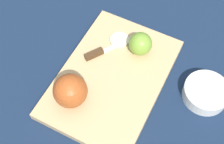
# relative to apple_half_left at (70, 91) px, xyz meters

# --- Properties ---
(ground_plane) EXTENTS (4.00, 4.00, 0.00)m
(ground_plane) POSITION_rel_apple_half_left_xyz_m (0.10, -0.08, -0.07)
(ground_plane) COLOR #14233D
(cutting_board) EXTENTS (0.44, 0.33, 0.02)m
(cutting_board) POSITION_rel_apple_half_left_xyz_m (0.10, -0.08, -0.06)
(cutting_board) COLOR tan
(cutting_board) RESTS_ON ground_plane
(apple_half_left) EXTENTS (0.09, 0.09, 0.09)m
(apple_half_left) POSITION_rel_apple_half_left_xyz_m (0.00, 0.00, 0.00)
(apple_half_left) COLOR #AD4C1E
(apple_half_left) RESTS_ON cutting_board
(apple_half_right) EXTENTS (0.07, 0.07, 0.07)m
(apple_half_right) POSITION_rel_apple_half_left_xyz_m (0.20, -0.13, -0.01)
(apple_half_right) COLOR olive
(apple_half_right) RESTS_ON cutting_board
(knife) EXTENTS (0.13, 0.12, 0.02)m
(knife) POSITION_rel_apple_half_left_xyz_m (0.16, -0.02, -0.04)
(knife) COLOR silver
(knife) RESTS_ON cutting_board
(apple_slice) EXTENTS (0.06, 0.06, 0.01)m
(apple_slice) POSITION_rel_apple_half_left_xyz_m (0.22, -0.06, -0.04)
(apple_slice) COLOR beige
(apple_slice) RESTS_ON cutting_board
(bowl) EXTENTS (0.12, 0.12, 0.04)m
(bowl) POSITION_rel_apple_half_left_xyz_m (0.13, -0.33, -0.05)
(bowl) COLOR silver
(bowl) RESTS_ON ground_plane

